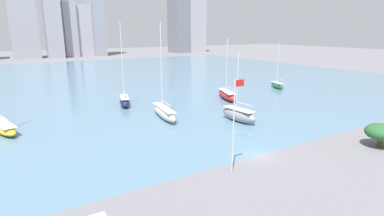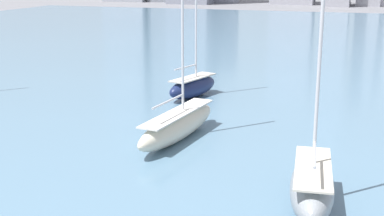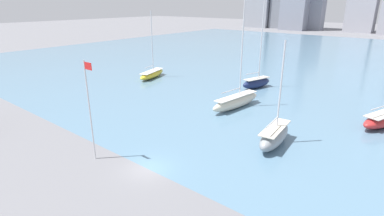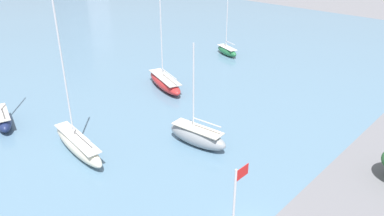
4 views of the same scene
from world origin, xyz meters
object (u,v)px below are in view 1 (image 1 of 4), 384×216
(sailboat_gray, at_px, (239,115))
(sailboat_navy, at_px, (125,101))
(sailboat_yellow, at_px, (3,127))
(sailboat_green, at_px, (277,85))
(flag_pole, at_px, (234,123))
(sailboat_cream, at_px, (164,112))
(sailboat_red, at_px, (227,95))

(sailboat_gray, bearing_deg, sailboat_navy, 116.32)
(sailboat_yellow, bearing_deg, sailboat_gray, -38.06)
(sailboat_yellow, height_order, sailboat_green, sailboat_yellow)
(flag_pole, xyz_separation_m, sailboat_green, (42.06, 33.23, -4.75))
(sailboat_cream, bearing_deg, sailboat_green, 21.58)
(sailboat_navy, bearing_deg, sailboat_gray, -41.59)
(sailboat_navy, height_order, sailboat_green, sailboat_navy)
(sailboat_yellow, relative_size, sailboat_navy, 0.82)
(sailboat_red, height_order, sailboat_navy, sailboat_navy)
(sailboat_navy, bearing_deg, flag_pole, -73.89)
(sailboat_cream, xyz_separation_m, sailboat_green, (39.03, 10.09, -0.18))
(sailboat_green, bearing_deg, sailboat_navy, -163.03)
(sailboat_cream, bearing_deg, sailboat_gray, -32.60)
(sailboat_red, relative_size, sailboat_cream, 0.82)
(sailboat_navy, distance_m, sailboat_gray, 24.54)
(sailboat_yellow, height_order, sailboat_gray, sailboat_yellow)
(sailboat_navy, bearing_deg, sailboat_yellow, -145.96)
(sailboat_navy, distance_m, sailboat_cream, 12.73)
(flag_pole, relative_size, sailboat_navy, 0.62)
(sailboat_green, bearing_deg, sailboat_gray, -127.36)
(sailboat_green, bearing_deg, sailboat_yellow, -155.75)
(flag_pole, xyz_separation_m, sailboat_gray, (13.13, 14.75, -4.50))
(flag_pole, height_order, sailboat_cream, sailboat_cream)
(sailboat_yellow, bearing_deg, sailboat_red, -14.74)
(flag_pole, xyz_separation_m, sailboat_cream, (3.03, 23.13, -4.57))
(sailboat_yellow, relative_size, sailboat_gray, 1.17)
(sailboat_red, bearing_deg, sailboat_navy, -174.89)
(flag_pole, bearing_deg, sailboat_gray, 48.32)
(sailboat_navy, distance_m, sailboat_green, 42.08)
(sailboat_yellow, distance_m, sailboat_gray, 37.20)
(sailboat_green, bearing_deg, sailboat_red, -149.90)
(sailboat_gray, height_order, sailboat_green, sailboat_green)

